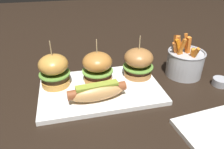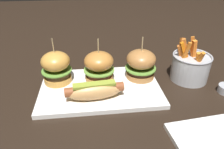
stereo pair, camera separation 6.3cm
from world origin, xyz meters
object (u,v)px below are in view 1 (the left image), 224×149
at_px(fries_bucket, 185,62).
at_px(sauce_ramekin, 220,82).
at_px(slider_right, 138,62).
at_px(hot_dog, 97,91).
at_px(slider_left, 54,70).
at_px(slider_center, 98,67).
at_px(platter_main, 101,89).

distance_m(fries_bucket, sauce_ramekin, 0.13).
xyz_separation_m(slider_right, fries_bucket, (0.17, -0.01, -0.01)).
height_order(hot_dog, slider_left, slider_left).
height_order(hot_dog, sauce_ramekin, hot_dog).
relative_size(slider_left, fries_bucket, 1.02).
height_order(slider_right, sauce_ramekin, slider_right).
relative_size(slider_center, fries_bucket, 0.97).
distance_m(platter_main, sauce_ramekin, 0.39).
bearing_deg(slider_right, fries_bucket, -3.10).
xyz_separation_m(platter_main, slider_left, (-0.13, 0.05, 0.06)).
relative_size(platter_main, fries_bucket, 2.57).
height_order(slider_left, slider_center, slider_left).
distance_m(slider_left, slider_center, 0.13).
xyz_separation_m(platter_main, sauce_ramekin, (0.39, -0.06, 0.01)).
relative_size(hot_dog, sauce_ramekin, 3.41).
height_order(platter_main, slider_center, slider_center).
distance_m(slider_center, fries_bucket, 0.30).
height_order(slider_center, slider_right, same).
height_order(platter_main, slider_left, slider_left).
relative_size(slider_center, slider_right, 1.00).
height_order(slider_left, slider_right, slider_left).
bearing_deg(slider_left, slider_right, -0.60).
xyz_separation_m(hot_dog, fries_bucket, (0.32, 0.09, 0.01)).
bearing_deg(platter_main, fries_bucket, 6.45).
bearing_deg(sauce_ramekin, platter_main, 171.52).
height_order(slider_left, sauce_ramekin, slider_left).
distance_m(slider_center, sauce_ramekin, 0.40).
bearing_deg(slider_left, hot_dog, -42.86).
xyz_separation_m(hot_dog, sauce_ramekin, (0.40, 0.00, -0.03)).
xyz_separation_m(hot_dog, slider_left, (-0.11, 0.11, 0.02)).
relative_size(slider_right, fries_bucket, 0.98).
distance_m(platter_main, slider_center, 0.07).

